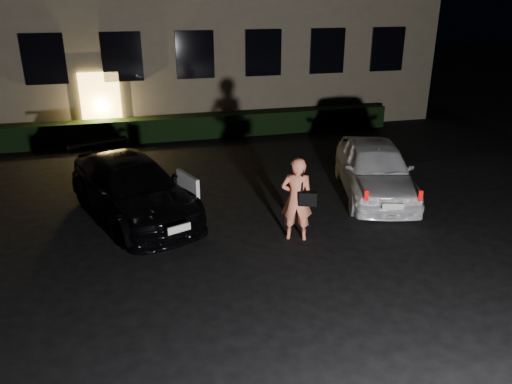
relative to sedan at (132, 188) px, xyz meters
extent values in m
plane|color=black|center=(2.64, -3.81, -0.70)|extent=(80.00, 80.00, 0.00)
cube|color=#FFC556|center=(-0.86, 7.13, 0.55)|extent=(1.40, 0.10, 2.50)
cube|color=black|center=(-2.56, 7.13, 2.30)|extent=(1.40, 0.10, 1.70)
cube|color=black|center=(0.04, 7.13, 2.30)|extent=(1.40, 0.10, 1.70)
cube|color=black|center=(2.64, 7.13, 2.30)|extent=(1.40, 0.10, 1.70)
cube|color=black|center=(5.24, 7.13, 2.30)|extent=(1.40, 0.10, 1.70)
cube|color=black|center=(7.84, 7.13, 2.30)|extent=(1.40, 0.10, 1.70)
cube|color=black|center=(10.44, 7.13, 2.30)|extent=(1.40, 0.10, 1.70)
cube|color=black|center=(2.64, 6.69, -0.28)|extent=(15.00, 0.70, 0.85)
imported|color=black|center=(0.00, 0.00, 0.00)|extent=(3.53, 5.24, 1.41)
cube|color=white|center=(1.30, -0.47, 0.17)|extent=(0.43, 0.98, 0.47)
cube|color=silver|center=(0.87, -2.36, -0.09)|extent=(0.50, 0.22, 0.16)
imported|color=white|center=(6.34, -0.27, 0.04)|extent=(2.86, 4.66, 1.48)
cube|color=red|center=(5.18, -2.10, 0.10)|extent=(0.10, 0.08, 0.25)
cube|color=red|center=(6.37, -2.43, 0.10)|extent=(0.10, 0.08, 0.25)
cube|color=silver|center=(5.76, -2.32, -0.14)|extent=(0.49, 0.18, 0.15)
imported|color=#FF8464|center=(3.45, -2.22, 0.25)|extent=(0.81, 0.66, 1.90)
cube|color=black|center=(3.63, -2.42, 0.32)|extent=(0.42, 0.29, 0.30)
cube|color=black|center=(3.52, -2.34, 0.75)|extent=(0.06, 0.07, 0.59)
camera|label=1|loc=(0.08, -11.69, 4.41)|focal=35.00mm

